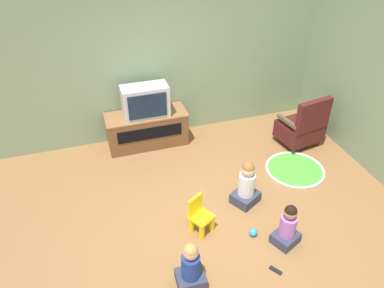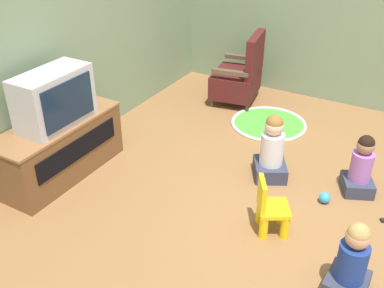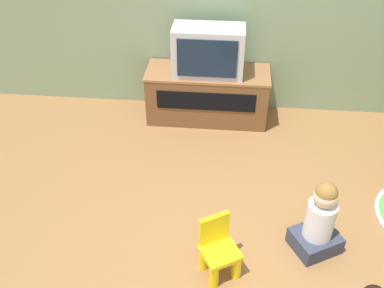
{
  "view_description": "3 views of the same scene",
  "coord_description": "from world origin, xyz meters",
  "px_view_note": "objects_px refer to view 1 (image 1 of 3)",
  "views": [
    {
      "loc": [
        -1.3,
        -3.21,
        3.56
      ],
      "look_at": [
        -0.12,
        0.5,
        0.88
      ],
      "focal_mm": 35.0,
      "sensor_mm": 36.0,
      "label": 1
    },
    {
      "loc": [
        -3.01,
        -0.99,
        2.5
      ],
      "look_at": [
        -0.21,
        0.62,
        0.61
      ],
      "focal_mm": 42.0,
      "sensor_mm": 36.0,
      "label": 2
    },
    {
      "loc": [
        -0.2,
        -2.26,
        2.79
      ],
      "look_at": [
        -0.46,
        0.48,
        0.72
      ],
      "focal_mm": 42.0,
      "sensor_mm": 36.0,
      "label": 3
    }
  ],
  "objects_px": {
    "television": "(145,101)",
    "child_watching_center": "(246,185)",
    "yellow_kid_chair": "(200,218)",
    "remote_control": "(276,270)",
    "black_armchair": "(302,127)",
    "toy_ball": "(253,232)",
    "child_watching_right": "(191,267)",
    "tv_cabinet": "(147,128)",
    "child_watching_left": "(288,227)"
  },
  "relations": [
    {
      "from": "television",
      "to": "child_watching_center",
      "type": "xyz_separation_m",
      "value": [
        0.97,
        -1.75,
        -0.53
      ]
    },
    {
      "from": "yellow_kid_chair",
      "to": "child_watching_center",
      "type": "height_order",
      "value": "child_watching_center"
    },
    {
      "from": "yellow_kid_chair",
      "to": "remote_control",
      "type": "xyz_separation_m",
      "value": [
        0.61,
        -0.85,
        -0.19
      ]
    },
    {
      "from": "black_armchair",
      "to": "toy_ball",
      "type": "bearing_deg",
      "value": 34.77
    },
    {
      "from": "child_watching_right",
      "to": "yellow_kid_chair",
      "type": "bearing_deg",
      "value": 66.63
    },
    {
      "from": "tv_cabinet",
      "to": "child_watching_left",
      "type": "distance_m",
      "value": 2.82
    },
    {
      "from": "child_watching_left",
      "to": "yellow_kid_chair",
      "type": "bearing_deg",
      "value": 126.87
    },
    {
      "from": "toy_ball",
      "to": "tv_cabinet",
      "type": "bearing_deg",
      "value": 108.92
    },
    {
      "from": "television",
      "to": "yellow_kid_chair",
      "type": "relative_size",
      "value": 1.48
    },
    {
      "from": "black_armchair",
      "to": "toy_ball",
      "type": "height_order",
      "value": "black_armchair"
    },
    {
      "from": "child_watching_left",
      "to": "child_watching_right",
      "type": "height_order",
      "value": "child_watching_right"
    },
    {
      "from": "black_armchair",
      "to": "child_watching_right",
      "type": "bearing_deg",
      "value": 28.19
    },
    {
      "from": "black_armchair",
      "to": "remote_control",
      "type": "height_order",
      "value": "black_armchair"
    },
    {
      "from": "black_armchair",
      "to": "yellow_kid_chair",
      "type": "distance_m",
      "value": 2.54
    },
    {
      "from": "child_watching_center",
      "to": "child_watching_right",
      "type": "xyz_separation_m",
      "value": [
        -1.09,
        -0.99,
        -0.03
      ]
    },
    {
      "from": "television",
      "to": "child_watching_center",
      "type": "distance_m",
      "value": 2.07
    },
    {
      "from": "television",
      "to": "child_watching_left",
      "type": "bearing_deg",
      "value": -65.86
    },
    {
      "from": "child_watching_center",
      "to": "toy_ball",
      "type": "relative_size",
      "value": 6.5
    },
    {
      "from": "television",
      "to": "child_watching_left",
      "type": "xyz_separation_m",
      "value": [
        1.14,
        -2.54,
        -0.56
      ]
    },
    {
      "from": "black_armchair",
      "to": "child_watching_left",
      "type": "xyz_separation_m",
      "value": [
        -1.27,
        -1.79,
        -0.09
      ]
    },
    {
      "from": "tv_cabinet",
      "to": "child_watching_right",
      "type": "distance_m",
      "value": 2.79
    },
    {
      "from": "television",
      "to": "yellow_kid_chair",
      "type": "bearing_deg",
      "value": -83.76
    },
    {
      "from": "yellow_kid_chair",
      "to": "child_watching_center",
      "type": "bearing_deg",
      "value": -9.32
    },
    {
      "from": "television",
      "to": "child_watching_left",
      "type": "height_order",
      "value": "television"
    },
    {
      "from": "child_watching_center",
      "to": "child_watching_right",
      "type": "distance_m",
      "value": 1.48
    },
    {
      "from": "tv_cabinet",
      "to": "child_watching_right",
      "type": "height_order",
      "value": "child_watching_right"
    },
    {
      "from": "tv_cabinet",
      "to": "yellow_kid_chair",
      "type": "bearing_deg",
      "value": -83.88
    },
    {
      "from": "child_watching_left",
      "to": "black_armchair",
      "type": "bearing_deg",
      "value": 30.59
    },
    {
      "from": "black_armchair",
      "to": "child_watching_left",
      "type": "bearing_deg",
      "value": 44.68
    },
    {
      "from": "child_watching_center",
      "to": "remote_control",
      "type": "bearing_deg",
      "value": -125.64
    },
    {
      "from": "black_armchair",
      "to": "child_watching_right",
      "type": "xyz_separation_m",
      "value": [
        -2.53,
        -1.99,
        -0.08
      ]
    },
    {
      "from": "child_watching_right",
      "to": "remote_control",
      "type": "bearing_deg",
      "value": -6.08
    },
    {
      "from": "toy_ball",
      "to": "television",
      "type": "bearing_deg",
      "value": 109.23
    },
    {
      "from": "child_watching_right",
      "to": "toy_ball",
      "type": "bearing_deg",
      "value": 26.17
    },
    {
      "from": "television",
      "to": "child_watching_center",
      "type": "height_order",
      "value": "television"
    },
    {
      "from": "child_watching_left",
      "to": "toy_ball",
      "type": "bearing_deg",
      "value": 123.22
    },
    {
      "from": "television",
      "to": "child_watching_right",
      "type": "relative_size",
      "value": 1.19
    },
    {
      "from": "toy_ball",
      "to": "remote_control",
      "type": "xyz_separation_m",
      "value": [
        0.02,
        -0.55,
        -0.04
      ]
    },
    {
      "from": "child_watching_center",
      "to": "toy_ball",
      "type": "distance_m",
      "value": 0.65
    },
    {
      "from": "black_armchair",
      "to": "toy_ball",
      "type": "distance_m",
      "value": 2.26
    },
    {
      "from": "child_watching_right",
      "to": "remote_control",
      "type": "xyz_separation_m",
      "value": [
        0.96,
        -0.15,
        -0.25
      ]
    },
    {
      "from": "black_armchair",
      "to": "child_watching_center",
      "type": "relative_size",
      "value": 1.36
    },
    {
      "from": "child_watching_left",
      "to": "remote_control",
      "type": "height_order",
      "value": "child_watching_left"
    },
    {
      "from": "tv_cabinet",
      "to": "remote_control",
      "type": "distance_m",
      "value": 3.06
    },
    {
      "from": "tv_cabinet",
      "to": "black_armchair",
      "type": "height_order",
      "value": "black_armchair"
    },
    {
      "from": "black_armchair",
      "to": "child_watching_center",
      "type": "height_order",
      "value": "black_armchair"
    },
    {
      "from": "tv_cabinet",
      "to": "toy_ball",
      "type": "bearing_deg",
      "value": -71.08
    },
    {
      "from": "tv_cabinet",
      "to": "child_watching_center",
      "type": "distance_m",
      "value": 2.03
    },
    {
      "from": "child_watching_center",
      "to": "toy_ball",
      "type": "xyz_separation_m",
      "value": [
        -0.15,
        -0.59,
        -0.24
      ]
    },
    {
      "from": "black_armchair",
      "to": "child_watching_center",
      "type": "distance_m",
      "value": 1.75
    }
  ]
}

